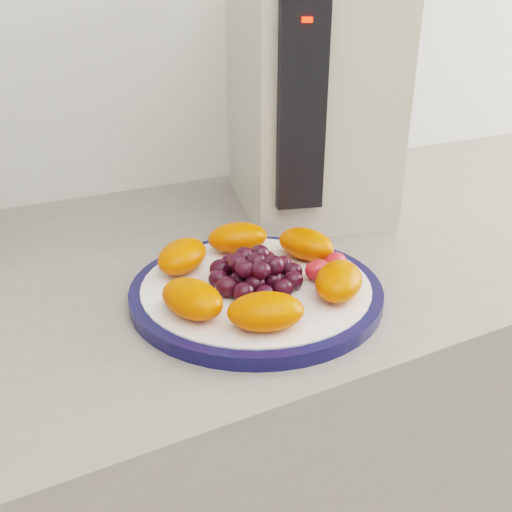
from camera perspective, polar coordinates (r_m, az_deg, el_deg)
plate_rim at (r=0.62m, az=0.00°, el=-3.54°), size 0.27×0.27×0.01m
plate_face at (r=0.62m, az=0.00°, el=-3.46°), size 0.25×0.25×0.02m
appliance_body at (r=0.87m, az=5.21°, el=16.07°), size 0.27×0.32×0.35m
appliance_panel at (r=0.72m, az=4.57°, el=14.65°), size 0.06×0.04×0.26m
appliance_led at (r=0.70m, az=5.12°, el=22.48°), size 0.01×0.01×0.01m
fruit_plate at (r=0.61m, az=0.19°, el=-1.35°), size 0.24×0.24×0.04m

